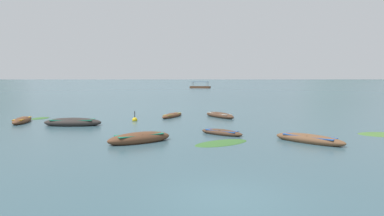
% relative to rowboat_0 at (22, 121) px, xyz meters
% --- Properties ---
extents(ground_plane, '(6000.00, 6000.00, 0.00)m').
position_rel_rowboat_0_xyz_m(ground_plane, '(15.74, 1483.91, -0.18)').
color(ground_plane, '#385660').
extents(mountain_1, '(865.08, 865.08, 332.20)m').
position_rel_rowboat_0_xyz_m(mountain_1, '(-926.05, 2056.09, 165.92)').
color(mountain_1, slate).
rests_on(mountain_1, ground).
extents(mountain_2, '(2168.35, 2168.35, 593.37)m').
position_rel_rowboat_0_xyz_m(mountain_2, '(-212.90, 2133.64, 296.50)').
color(mountain_2, slate).
rests_on(mountain_2, ground).
extents(mountain_3, '(857.92, 857.92, 293.24)m').
position_rel_rowboat_0_xyz_m(mountain_3, '(691.49, 1821.28, 146.44)').
color(mountain_3, '#4C5B56').
rests_on(mountain_3, ground).
extents(rowboat_0, '(1.69, 3.53, 0.58)m').
position_rel_rowboat_0_xyz_m(rowboat_0, '(0.00, 0.00, 0.00)').
color(rowboat_0, brown).
rests_on(rowboat_0, ground).
extents(rowboat_1, '(3.13, 3.81, 0.59)m').
position_rel_rowboat_0_xyz_m(rowboat_1, '(16.38, 4.48, 0.00)').
color(rowboat_1, '#4C3323').
rests_on(rowboat_1, ground).
extents(rowboat_2, '(2.13, 3.72, 0.47)m').
position_rel_rowboat_0_xyz_m(rowboat_2, '(11.92, 4.45, -0.03)').
color(rowboat_2, brown).
rests_on(rowboat_2, ground).
extents(rowboat_3, '(2.96, 2.36, 0.44)m').
position_rel_rowboat_0_xyz_m(rowboat_3, '(16.13, -4.88, -0.04)').
color(rowboat_3, '#4C3323').
rests_on(rowboat_3, ground).
extents(rowboat_4, '(4.48, 1.63, 0.75)m').
position_rel_rowboat_0_xyz_m(rowboat_4, '(4.79, -1.29, 0.05)').
color(rowboat_4, '#2D2826').
rests_on(rowboat_4, ground).
extents(rowboat_5, '(3.74, 3.42, 0.61)m').
position_rel_rowboat_0_xyz_m(rowboat_5, '(20.98, -7.24, 0.01)').
color(rowboat_5, brown).
rests_on(rowboat_5, ground).
extents(rowboat_6, '(3.79, 3.16, 0.73)m').
position_rel_rowboat_0_xyz_m(rowboat_6, '(11.33, -7.61, 0.05)').
color(rowboat_6, brown).
rests_on(rowboat_6, ground).
extents(ferry_0, '(7.80, 4.22, 2.54)m').
position_rel_rowboat_0_xyz_m(ferry_0, '(12.77, 93.32, 0.27)').
color(ferry_0, brown).
rests_on(ferry_0, ground).
extents(mooring_buoy, '(0.44, 0.44, 0.98)m').
position_rel_rowboat_0_xyz_m(mooring_buoy, '(9.01, 1.51, -0.08)').
color(mooring_buoy, yellow).
rests_on(mooring_buoy, ground).
extents(weed_patch_2, '(1.77, 2.06, 0.14)m').
position_rel_rowboat_0_xyz_m(weed_patch_2, '(0.02, 2.86, -0.18)').
color(weed_patch_2, '#38662D').
rests_on(weed_patch_2, ground).
extents(weed_patch_3, '(3.77, 3.34, 0.14)m').
position_rel_rowboat_0_xyz_m(weed_patch_3, '(16.00, -7.64, -0.18)').
color(weed_patch_3, '#38662D').
rests_on(weed_patch_3, ground).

